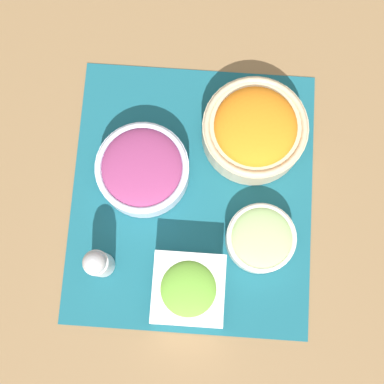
{
  "coord_description": "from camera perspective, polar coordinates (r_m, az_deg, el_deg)",
  "views": [
    {
      "loc": [
        -0.17,
        -0.01,
        0.91
      ],
      "look_at": [
        0.0,
        0.0,
        0.03
      ],
      "focal_mm": 50.0,
      "sensor_mm": 36.0,
      "label": 1
    }
  ],
  "objects": [
    {
      "name": "placemat",
      "position": [
        0.92,
        0.0,
        -0.37
      ],
      "size": [
        0.46,
        0.41,
        0.0
      ],
      "color": "#195B6B",
      "rests_on": "ground_plane"
    },
    {
      "name": "lettuce_bowl",
      "position": [
        0.87,
        -0.38,
        -10.3
      ],
      "size": [
        0.11,
        0.11,
        0.07
      ],
      "color": "white",
      "rests_on": "placemat"
    },
    {
      "name": "onion_bowl",
      "position": [
        0.9,
        -5.29,
        2.44
      ],
      "size": [
        0.16,
        0.16,
        0.06
      ],
      "color": "silver",
      "rests_on": "placemat"
    },
    {
      "name": "carrot_bowl",
      "position": [
        0.91,
        6.69,
        6.66
      ],
      "size": [
        0.18,
        0.18,
        0.08
      ],
      "color": "#C6B28E",
      "rests_on": "placemat"
    },
    {
      "name": "cucumber_bowl",
      "position": [
        0.89,
        7.36,
        -4.91
      ],
      "size": [
        0.11,
        0.11,
        0.05
      ],
      "color": "silver",
      "rests_on": "placemat"
    },
    {
      "name": "ground_plane",
      "position": [
        0.92,
        0.0,
        -0.4
      ],
      "size": [
        3.0,
        3.0,
        0.0
      ],
      "primitive_type": "plane",
      "color": "olive"
    },
    {
      "name": "pepper_shaker",
      "position": [
        0.87,
        -10.0,
        -7.52
      ],
      "size": [
        0.04,
        0.04,
        0.1
      ],
      "color": "silver",
      "rests_on": "placemat"
    }
  ]
}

